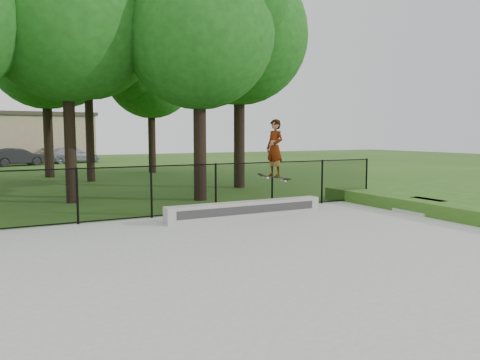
{
  "coord_description": "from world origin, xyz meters",
  "views": [
    {
      "loc": [
        -3.88,
        -6.85,
        2.42
      ],
      "look_at": [
        1.93,
        4.2,
        1.2
      ],
      "focal_mm": 35.0,
      "sensor_mm": 36.0,
      "label": 1
    }
  ],
  "objects_px": {
    "grind_ledge": "(246,210)",
    "car_c": "(72,155)",
    "skater_airborne": "(275,149)",
    "car_b": "(17,157)"
  },
  "relations": [
    {
      "from": "grind_ledge",
      "to": "car_c",
      "type": "height_order",
      "value": "car_c"
    },
    {
      "from": "skater_airborne",
      "to": "car_c",
      "type": "bearing_deg",
      "value": 92.28
    },
    {
      "from": "car_b",
      "to": "skater_airborne",
      "type": "height_order",
      "value": "skater_airborne"
    },
    {
      "from": "car_c",
      "to": "skater_airborne",
      "type": "distance_m",
      "value": 30.52
    },
    {
      "from": "grind_ledge",
      "to": "skater_airborne",
      "type": "bearing_deg",
      "value": -12.65
    },
    {
      "from": "car_b",
      "to": "car_c",
      "type": "distance_m",
      "value": 4.7
    },
    {
      "from": "car_b",
      "to": "grind_ledge",
      "type": "bearing_deg",
      "value": 168.86
    },
    {
      "from": "car_b",
      "to": "skater_airborne",
      "type": "xyz_separation_m",
      "value": [
        5.52,
        -28.58,
        1.32
      ]
    },
    {
      "from": "car_b",
      "to": "car_c",
      "type": "height_order",
      "value": "car_b"
    },
    {
      "from": "grind_ledge",
      "to": "skater_airborne",
      "type": "distance_m",
      "value": 1.91
    }
  ]
}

